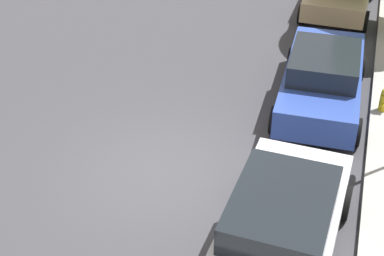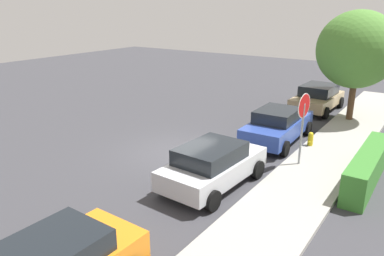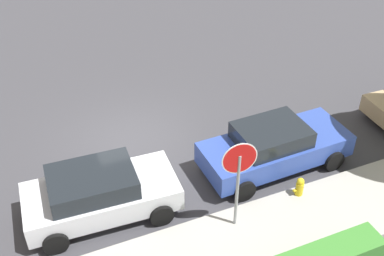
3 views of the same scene
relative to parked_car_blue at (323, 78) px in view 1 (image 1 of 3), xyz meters
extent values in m
plane|color=#38383D|center=(3.58, -2.80, -0.75)|extent=(60.00, 60.00, 0.00)
cube|color=#2D479E|center=(-0.04, 0.00, -0.11)|extent=(4.52, 1.87, 0.67)
cube|color=black|center=(0.15, 0.00, 0.48)|extent=(2.04, 1.59, 0.51)
cylinder|color=black|center=(-1.54, -0.92, -0.43)|extent=(0.65, 0.24, 0.64)
cylinder|color=black|center=(-1.59, 0.83, -0.43)|extent=(0.65, 0.24, 0.64)
cylinder|color=black|center=(1.50, -0.84, -0.43)|extent=(0.65, 0.24, 0.64)
cylinder|color=black|center=(1.45, 0.91, -0.43)|extent=(0.65, 0.24, 0.64)
cube|color=silver|center=(5.18, -0.10, -0.13)|extent=(4.09, 2.01, 0.64)
cube|color=black|center=(5.38, -0.11, 0.44)|extent=(2.28, 1.70, 0.51)
cylinder|color=black|center=(3.88, 0.87, -0.43)|extent=(0.65, 0.25, 0.64)
cylinder|color=black|center=(3.78, -0.92, -0.43)|extent=(0.65, 0.25, 0.64)
cylinder|color=black|center=(-4.68, 0.78, -0.43)|extent=(0.65, 0.24, 0.64)
cylinder|color=black|center=(-4.73, -1.09, -0.43)|extent=(0.65, 0.24, 0.64)
cylinder|color=gold|center=(0.04, 1.47, -0.48)|extent=(0.22, 0.22, 0.55)
cylinder|color=gold|center=(0.19, 1.47, -0.42)|extent=(0.08, 0.09, 0.09)
camera|label=1|loc=(12.57, 0.55, 6.76)|focal=55.00mm
camera|label=2|loc=(14.83, 5.65, 4.91)|focal=35.00mm
camera|label=3|loc=(6.58, 9.24, 8.82)|focal=45.00mm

